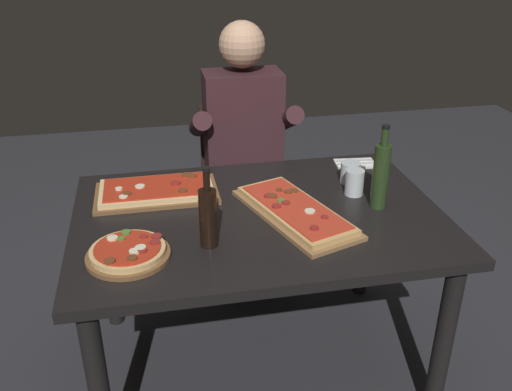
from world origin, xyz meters
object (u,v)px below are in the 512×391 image
at_px(pizza_round_far, 128,253).
at_px(diner_chair, 241,179).
at_px(oil_bottle_amber, 381,175).
at_px(dining_table, 259,234).
at_px(tumbler_near_camera, 354,182).
at_px(wine_bottle_dark, 208,216).
at_px(tumbler_far_side, 350,172).
at_px(pizza_rectangular_left, 295,211).
at_px(pizza_rectangular_front, 157,191).
at_px(seated_diner, 245,143).

relative_size(pizza_round_far, diner_chair, 0.32).
bearing_deg(pizza_round_far, oil_bottle_amber, 10.90).
height_order(dining_table, tumbler_near_camera, tumbler_near_camera).
bearing_deg(diner_chair, pizza_round_far, -117.62).
xyz_separation_m(dining_table, pizza_round_far, (-0.49, -0.22, 0.12)).
relative_size(pizza_round_far, wine_bottle_dark, 0.96).
bearing_deg(dining_table, diner_chair, 84.77).
bearing_deg(pizza_round_far, diner_chair, 62.38).
xyz_separation_m(wine_bottle_dark, tumbler_far_side, (0.65, 0.39, -0.07)).
height_order(dining_table, oil_bottle_amber, oil_bottle_amber).
relative_size(oil_bottle_amber, tumbler_near_camera, 3.17).
bearing_deg(pizza_rectangular_left, diner_chair, 93.27).
bearing_deg(pizza_rectangular_front, diner_chair, 54.12).
relative_size(pizza_round_far, oil_bottle_amber, 0.83).
xyz_separation_m(pizza_rectangular_left, pizza_round_far, (-0.62, -0.17, 0.00)).
height_order(pizza_rectangular_front, pizza_rectangular_left, same).
relative_size(pizza_rectangular_front, pizza_round_far, 1.76).
height_order(dining_table, diner_chair, diner_chair).
bearing_deg(oil_bottle_amber, tumbler_far_side, 96.95).
relative_size(dining_table, diner_chair, 1.61).
distance_m(tumbler_near_camera, seated_diner, 0.73).
relative_size(oil_bottle_amber, diner_chair, 0.38).
relative_size(tumbler_near_camera, tumbler_far_side, 1.20).
height_order(pizza_rectangular_left, wine_bottle_dark, wine_bottle_dark).
xyz_separation_m(oil_bottle_amber, tumbler_near_camera, (-0.05, 0.12, -0.08)).
height_order(tumbler_near_camera, tumbler_far_side, tumbler_near_camera).
bearing_deg(diner_chair, oil_bottle_amber, -66.55).
bearing_deg(dining_table, pizza_rectangular_front, 148.60).
bearing_deg(wine_bottle_dark, pizza_round_far, -174.14).
height_order(pizza_rectangular_left, diner_chair, diner_chair).
bearing_deg(wine_bottle_dark, pizza_rectangular_left, 22.98).
distance_m(pizza_rectangular_front, diner_chair, 0.82).
bearing_deg(oil_bottle_amber, pizza_round_far, -169.10).
bearing_deg(pizza_rectangular_front, tumbler_near_camera, -10.45).
xyz_separation_m(pizza_rectangular_left, seated_diner, (-0.05, 0.78, -0.02)).
height_order(pizza_round_far, seated_diner, seated_diner).
bearing_deg(pizza_rectangular_left, pizza_round_far, -164.26).
xyz_separation_m(pizza_rectangular_left, tumbler_far_side, (0.31, 0.25, 0.02)).
distance_m(dining_table, pizza_rectangular_front, 0.45).
distance_m(tumbler_near_camera, tumbler_far_side, 0.12).
xyz_separation_m(oil_bottle_amber, seated_diner, (-0.39, 0.77, -0.13)).
distance_m(pizza_rectangular_front, tumbler_far_side, 0.81).
distance_m(dining_table, pizza_round_far, 0.55).
relative_size(oil_bottle_amber, tumbler_far_side, 3.79).
bearing_deg(diner_chair, tumbler_far_side, -61.35).
xyz_separation_m(pizza_rectangular_front, pizza_round_far, (-0.11, -0.45, 0.00)).
relative_size(wine_bottle_dark, oil_bottle_amber, 0.87).
bearing_deg(pizza_rectangular_left, wine_bottle_dark, -157.02).
height_order(pizza_round_far, tumbler_far_side, tumbler_far_side).
distance_m(dining_table, pizza_rectangular_left, 0.18).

